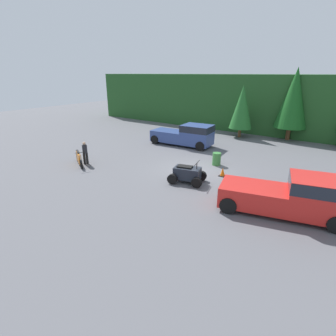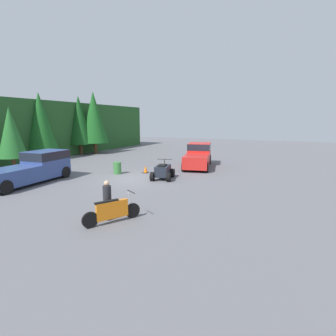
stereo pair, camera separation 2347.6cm
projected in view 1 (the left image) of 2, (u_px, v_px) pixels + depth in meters
ground_plane at (191, 171)px, 17.30m from camera, size 80.00×80.00×0.00m
hillside_backdrop at (267, 103)px, 28.54m from camera, size 44.00×6.00×5.93m
tree_left at (242, 107)px, 25.35m from camera, size 2.21×2.21×5.03m
tree_mid_left at (294, 98)px, 24.02m from camera, size 2.91×2.91×6.62m
pickup_truck_red at (294, 195)px, 11.58m from camera, size 5.65×3.16×1.92m
pickup_truck_second at (187, 134)px, 22.91m from camera, size 5.64×2.44×1.92m
dirt_bike at (79, 158)px, 18.26m from camera, size 2.14×1.30×1.14m
quad_atv at (187, 174)px, 15.33m from camera, size 2.30×1.77×1.29m
rider_person at (85, 152)px, 18.31m from camera, size 0.46×0.46×1.61m
traffic_cone at (223, 172)px, 16.33m from camera, size 0.42×0.42×0.55m
steel_barrel at (217, 159)px, 18.24m from camera, size 0.58×0.58×0.88m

